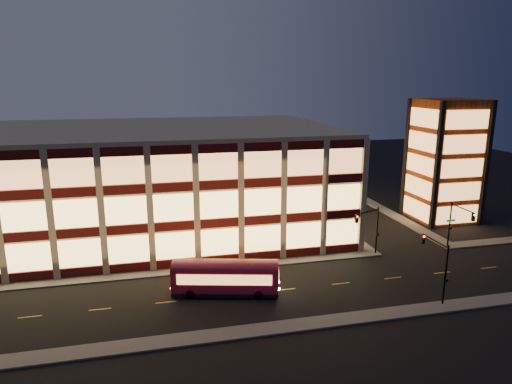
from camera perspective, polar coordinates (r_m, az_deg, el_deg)
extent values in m
plane|color=black|center=(51.19, -9.23, -10.19)|extent=(200.00, 200.00, 0.00)
cube|color=#514F4C|center=(52.01, -12.66, -9.87)|extent=(54.00, 2.00, 0.15)
cube|color=#514F4C|center=(71.75, 8.36, -3.00)|extent=(2.00, 30.00, 0.15)
cube|color=#514F4C|center=(67.29, 27.21, -5.59)|extent=(14.00, 2.00, 0.15)
cube|color=#514F4C|center=(76.39, 16.06, -2.36)|extent=(2.00, 30.00, 0.15)
cube|color=#514F4C|center=(39.64, -7.76, -17.66)|extent=(100.00, 2.00, 0.15)
cube|color=tan|center=(65.19, -13.21, 1.35)|extent=(50.00, 30.00, 14.00)
cube|color=tan|center=(64.06, -13.57, 7.70)|extent=(50.40, 30.40, 0.50)
cube|color=#470C0A|center=(52.60, -12.71, -8.92)|extent=(50.10, 0.25, 1.00)
cube|color=#FDD06A|center=(51.85, -12.83, -6.77)|extent=(49.00, 0.20, 3.00)
cube|color=#470C0A|center=(71.28, 7.71, -2.61)|extent=(0.25, 30.10, 1.00)
cube|color=#FDD06A|center=(70.71, 7.75, -0.98)|extent=(0.20, 29.00, 3.00)
cube|color=#470C0A|center=(51.08, -12.97, -4.36)|extent=(50.10, 0.25, 1.00)
cube|color=#FDD06A|center=(50.49, -13.10, -2.09)|extent=(49.00, 0.20, 3.00)
cube|color=#470C0A|center=(70.17, 7.83, 0.84)|extent=(0.25, 30.10, 1.00)
cube|color=#FDD06A|center=(69.72, 7.87, 2.52)|extent=(0.20, 29.00, 3.00)
cube|color=#470C0A|center=(49.90, -13.24, 0.44)|extent=(50.10, 0.25, 1.00)
cube|color=#FDD06A|center=(49.49, -13.38, 2.82)|extent=(49.00, 0.20, 3.00)
cube|color=#470C0A|center=(69.32, 7.95, 4.39)|extent=(0.25, 30.10, 1.00)
cube|color=#FDD06A|center=(69.00, 7.99, 6.11)|extent=(0.20, 29.00, 3.00)
cube|color=#8C3814|center=(73.55, 22.51, 3.65)|extent=(8.00, 8.00, 18.00)
cube|color=black|center=(68.05, 21.70, 2.97)|extent=(0.60, 0.60, 18.00)
cube|color=black|center=(72.90, 26.89, 3.12)|extent=(0.60, 0.60, 18.00)
cube|color=black|center=(74.63, 18.24, 4.14)|extent=(0.60, 0.60, 18.00)
cube|color=black|center=(79.08, 23.21, 4.23)|extent=(0.60, 0.60, 18.00)
cube|color=#F4A155|center=(71.89, 23.85, -2.60)|extent=(6.60, 0.16, 2.60)
cube|color=#F4A155|center=(72.79, 19.37, -2.00)|extent=(0.16, 6.60, 2.60)
cube|color=#F4A155|center=(71.07, 24.12, 0.03)|extent=(6.60, 0.16, 2.60)
cube|color=#F4A155|center=(71.99, 19.59, 0.61)|extent=(0.16, 6.60, 2.60)
cube|color=#F4A155|center=(70.41, 24.39, 2.72)|extent=(6.60, 0.16, 2.60)
cube|color=#F4A155|center=(71.33, 19.81, 3.27)|extent=(0.16, 6.60, 2.60)
cube|color=#F4A155|center=(69.90, 24.67, 5.45)|extent=(6.60, 0.16, 2.60)
cube|color=#F4A155|center=(70.83, 20.04, 5.97)|extent=(0.16, 6.60, 2.60)
cube|color=#F4A155|center=(69.56, 24.95, 8.22)|extent=(6.60, 0.16, 2.60)
cube|color=#F4A155|center=(70.49, 20.26, 8.70)|extent=(0.16, 6.60, 2.60)
cylinder|color=black|center=(57.10, 14.88, -4.69)|extent=(0.18, 0.18, 6.00)
cylinder|color=black|center=(54.88, 13.80, -2.42)|extent=(3.56, 1.63, 0.14)
cube|color=black|center=(53.62, 12.46, -3.29)|extent=(0.32, 0.32, 0.95)
sphere|color=#FF0C05|center=(53.38, 12.56, -3.04)|extent=(0.20, 0.20, 0.20)
cube|color=black|center=(57.06, 14.95, -5.13)|extent=(0.25, 0.18, 0.28)
cylinder|color=black|center=(62.32, 23.05, -3.79)|extent=(0.18, 0.18, 6.00)
cylinder|color=black|center=(60.08, 24.40, -1.87)|extent=(0.14, 4.00, 0.14)
cube|color=black|center=(58.71, 25.52, -2.85)|extent=(0.32, 0.32, 0.95)
sphere|color=#0CFF26|center=(58.49, 25.66, -2.61)|extent=(0.20, 0.20, 0.20)
cube|color=black|center=(62.28, 23.12, -4.19)|extent=(0.25, 0.18, 0.28)
cube|color=#0C7226|center=(62.04, 23.18, -3.30)|extent=(1.20, 0.06, 0.28)
cylinder|color=black|center=(46.61, 22.60, -9.60)|extent=(0.18, 0.18, 6.00)
cylinder|color=black|center=(47.17, 21.50, -5.70)|extent=(0.14, 4.00, 0.14)
cube|color=black|center=(48.88, 20.13, -5.52)|extent=(0.32, 0.32, 0.95)
sphere|color=#FF0C05|center=(48.64, 20.27, -5.26)|extent=(0.20, 0.20, 0.20)
cube|color=black|center=(46.62, 22.69, -10.14)|extent=(0.25, 0.18, 0.28)
cube|color=maroon|center=(45.86, -3.84, -10.57)|extent=(10.73, 5.08, 2.39)
cube|color=black|center=(46.45, -3.81, -12.15)|extent=(10.73, 5.08, 0.36)
cylinder|color=black|center=(45.78, -8.20, -12.54)|extent=(0.98, 0.53, 0.94)
cylinder|color=black|center=(47.82, -7.76, -11.32)|extent=(0.98, 0.53, 0.94)
cylinder|color=black|center=(45.23, 0.38, -12.73)|extent=(0.98, 0.53, 0.94)
cylinder|color=black|center=(47.29, 0.41, -11.48)|extent=(0.98, 0.53, 0.94)
cube|color=#F4A155|center=(44.52, -3.99, -10.92)|extent=(8.89, 2.31, 1.04)
cube|color=#F4A155|center=(46.94, -3.71, -9.55)|extent=(8.89, 2.31, 1.04)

